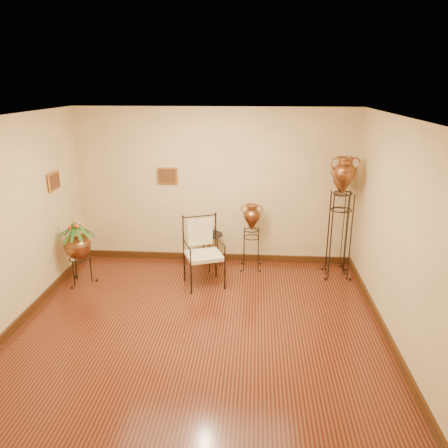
# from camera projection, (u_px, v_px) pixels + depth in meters

# --- Properties ---
(ground) EXTENTS (5.00, 5.00, 0.00)m
(ground) POSITION_uv_depth(u_px,v_px,m) (198.00, 331.00, 5.88)
(ground) COLOR #603016
(ground) RESTS_ON ground
(room_shell) EXTENTS (5.02, 5.02, 2.81)m
(room_shell) POSITION_uv_depth(u_px,v_px,m) (195.00, 207.00, 5.35)
(room_shell) COLOR beige
(room_shell) RESTS_ON ground
(amphora_tall) EXTENTS (0.46, 0.46, 1.88)m
(amphora_tall) POSITION_uv_depth(u_px,v_px,m) (338.00, 219.00, 7.47)
(amphora_tall) COLOR black
(amphora_tall) RESTS_ON ground
(amphora_mid) EXTENTS (0.60, 0.60, 2.08)m
(amphora_mid) POSITION_uv_depth(u_px,v_px,m) (341.00, 217.00, 7.25)
(amphora_mid) COLOR black
(amphora_mid) RESTS_ON ground
(amphora_short) EXTENTS (0.42, 0.42, 1.21)m
(amphora_short) POSITION_uv_depth(u_px,v_px,m) (251.00, 236.00, 7.69)
(amphora_short) COLOR black
(amphora_short) RESTS_ON ground
(planter_urn) EXTENTS (0.69, 0.69, 1.24)m
(planter_urn) POSITION_uv_depth(u_px,v_px,m) (77.00, 243.00, 7.09)
(planter_urn) COLOR black
(planter_urn) RESTS_ON ground
(armchair) EXTENTS (0.81, 0.79, 1.13)m
(armchair) POSITION_uv_depth(u_px,v_px,m) (204.00, 253.00, 7.04)
(armchair) COLOR black
(armchair) RESTS_ON ground
(side_table) EXTENTS (0.49, 0.49, 0.80)m
(side_table) POSITION_uv_depth(u_px,v_px,m) (210.00, 250.00, 7.82)
(side_table) COLOR black
(side_table) RESTS_ON ground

